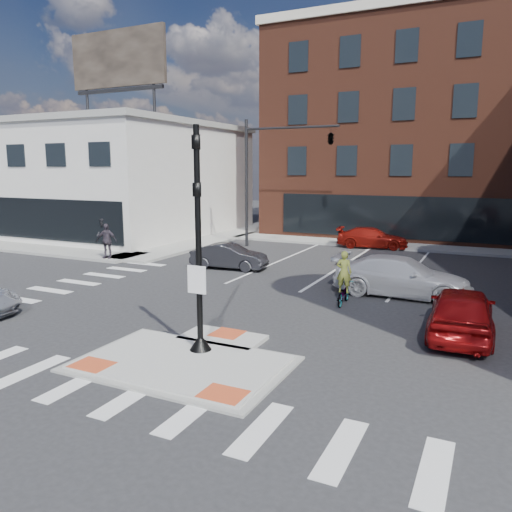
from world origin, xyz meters
The scene contains 16 objects.
ground centered at (0.00, 0.00, 0.00)m, with size 120.00×120.00×0.00m, color #28282B.
refuge_island centered at (0.00, -0.26, 0.05)m, with size 5.40×4.65×0.13m.
sidewalk_nw centered at (-16.76, 15.29, 0.08)m, with size 23.50×20.50×0.15m.
sidewalk_n centered at (3.00, 22.00, 0.07)m, with size 26.00×3.00×0.15m, color gray.
building_nw centered at (-21.98, 19.98, 4.23)m, with size 20.40×16.40×14.40m.
building_n centered at (3.00, 31.99, 7.80)m, with size 24.40×18.40×15.50m.
building_far_left centered at (-4.00, 52.00, 5.00)m, with size 10.00×12.00×10.00m, color slate.
signal_pole centered at (0.00, 0.40, 2.36)m, with size 0.60×0.60×5.98m.
mast_arm_signal centered at (-3.47, 18.00, 6.21)m, with size 6.10×2.24×8.00m.
red_sedan centered at (6.29, 5.04, 0.77)m, with size 1.83×4.55×1.55m, color maroon.
white_pickup centered at (3.81, 9.26, 0.77)m, with size 2.17×5.34×1.55m, color white.
bg_car_dark centered at (-4.94, 11.00, 0.63)m, with size 1.34×3.83×1.26m, color #242429.
bg_car_red centered at (0.01, 20.84, 0.64)m, with size 1.79×4.41×1.28m, color maroon.
cyclist centered at (2.10, 7.00, 0.68)m, with size 0.61×1.58×2.02m.
pedestrian_a centered at (-14.05, 12.00, 1.12)m, with size 0.94×0.73×1.93m, color black.
pedestrian_b centered at (-12.00, 10.00, 1.11)m, with size 1.12×0.47×1.91m, color #352E39.
Camera 1 is at (7.01, -10.62, 5.01)m, focal length 35.00 mm.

